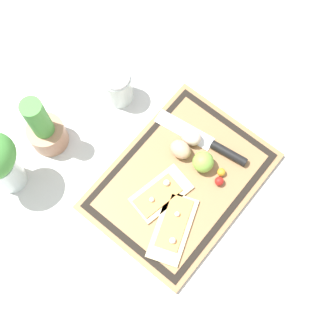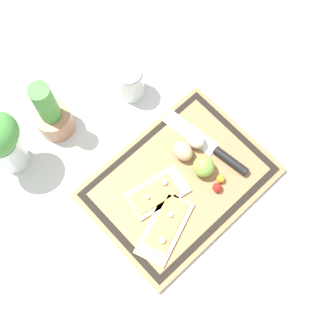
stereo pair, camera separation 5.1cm
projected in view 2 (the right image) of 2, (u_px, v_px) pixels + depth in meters
name	position (u px, v px, depth m)	size (l,w,h in m)	color
ground_plane	(179.00, 183.00, 1.19)	(6.00, 6.00, 0.00)	silver
cutting_board	(179.00, 182.00, 1.18)	(0.45, 0.33, 0.02)	#997047
pizza_slice_near	(165.00, 227.00, 1.13)	(0.19, 0.14, 0.02)	beige
pizza_slice_far	(157.00, 192.00, 1.16)	(0.16, 0.11, 0.02)	beige
knife	(219.00, 153.00, 1.19)	(0.07, 0.26, 0.02)	silver
egg_brown	(183.00, 151.00, 1.18)	(0.04, 0.06, 0.04)	tan
egg_pink	(195.00, 139.00, 1.19)	(0.04, 0.06, 0.04)	beige
lime	(204.00, 166.00, 1.16)	(0.05, 0.05, 0.05)	#7FB742
cherry_tomato_red	(217.00, 188.00, 1.16)	(0.02, 0.02, 0.02)	red
cherry_tomato_yellow	(221.00, 179.00, 1.17)	(0.02, 0.02, 0.02)	gold
herb_pot	(52.00, 115.00, 1.18)	(0.10, 0.10, 0.20)	#AD7A5B
sauce_jar	(130.00, 82.00, 1.23)	(0.08, 0.08, 0.11)	silver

